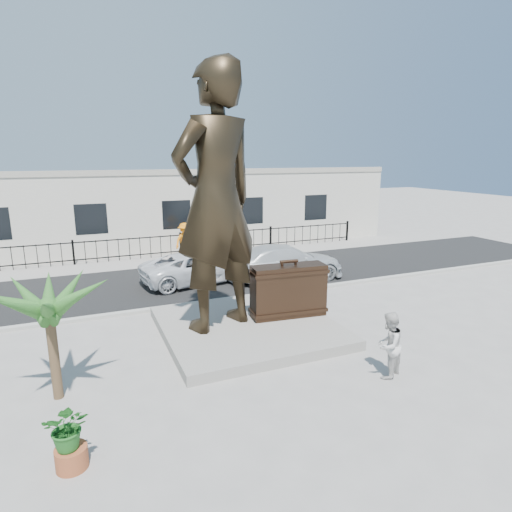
{
  "coord_description": "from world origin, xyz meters",
  "views": [
    {
      "loc": [
        -5.16,
        -10.25,
        5.42
      ],
      "look_at": [
        0.0,
        2.0,
        2.3
      ],
      "focal_mm": 30.0,
      "sensor_mm": 36.0,
      "label": 1
    }
  ],
  "objects_px": {
    "suitcase": "(288,291)",
    "tourist": "(389,345)",
    "statue": "(216,200)",
    "car_white": "(197,267)"
  },
  "relations": [
    {
      "from": "statue",
      "to": "car_white",
      "type": "height_order",
      "value": "statue"
    },
    {
      "from": "suitcase",
      "to": "tourist",
      "type": "height_order",
      "value": "suitcase"
    },
    {
      "from": "statue",
      "to": "suitcase",
      "type": "distance_m",
      "value": 3.85
    },
    {
      "from": "statue",
      "to": "car_white",
      "type": "relative_size",
      "value": 1.62
    },
    {
      "from": "statue",
      "to": "suitcase",
      "type": "relative_size",
      "value": 3.22
    },
    {
      "from": "statue",
      "to": "suitcase",
      "type": "bearing_deg",
      "value": 157.89
    },
    {
      "from": "suitcase",
      "to": "car_white",
      "type": "distance_m",
      "value": 6.01
    },
    {
      "from": "suitcase",
      "to": "tourist",
      "type": "xyz_separation_m",
      "value": [
        0.73,
        -4.05,
        -0.31
      ]
    },
    {
      "from": "suitcase",
      "to": "car_white",
      "type": "height_order",
      "value": "suitcase"
    },
    {
      "from": "car_white",
      "to": "statue",
      "type": "bearing_deg",
      "value": 163.96
    }
  ]
}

